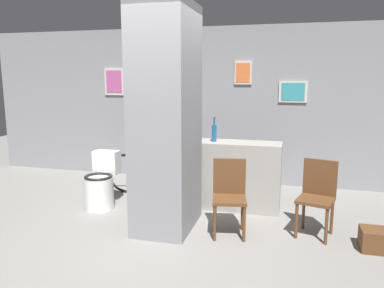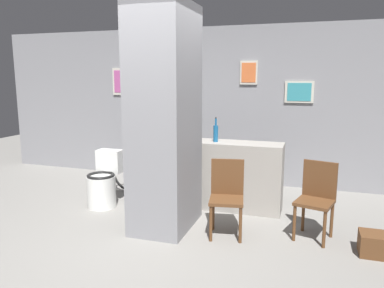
{
  "view_description": "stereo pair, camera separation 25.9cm",
  "coord_description": "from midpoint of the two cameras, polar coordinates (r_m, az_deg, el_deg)",
  "views": [
    {
      "loc": [
        1.47,
        -3.62,
        1.78
      ],
      "look_at": [
        0.29,
        0.86,
        0.95
      ],
      "focal_mm": 35.0,
      "sensor_mm": 36.0,
      "label": 1
    },
    {
      "loc": [
        1.72,
        -3.55,
        1.78
      ],
      "look_at": [
        0.29,
        0.86,
        0.95
      ],
      "focal_mm": 35.0,
      "sensor_mm": 36.0,
      "label": 2
    }
  ],
  "objects": [
    {
      "name": "chair_by_doorway",
      "position": [
        4.45,
        16.94,
        -7.37
      ],
      "size": [
        0.46,
        0.46,
        0.86
      ],
      "rotation": [
        0.0,
        0.0,
        -0.27
      ],
      "color": "brown",
      "rests_on": "ground_plane"
    },
    {
      "name": "bicycle",
      "position": [
        5.71,
        -6.55,
        -4.66
      ],
      "size": [
        1.67,
        0.42,
        0.67
      ],
      "color": "black",
      "rests_on": "ground_plane"
    },
    {
      "name": "toilet",
      "position": [
        5.35,
        -15.08,
        -6.0
      ],
      "size": [
        0.39,
        0.55,
        0.76
      ],
      "color": "white",
      "rests_on": "ground_plane"
    },
    {
      "name": "chair_near_pillar",
      "position": [
        4.31,
        3.98,
        -7.54
      ],
      "size": [
        0.44,
        0.44,
        0.86
      ],
      "rotation": [
        0.0,
        0.0,
        0.18
      ],
      "color": "brown",
      "rests_on": "ground_plane"
    },
    {
      "name": "pillar_center",
      "position": [
        4.34,
        -5.64,
        3.77
      ],
      "size": [
        0.66,
        0.92,
        2.6
      ],
      "color": "gray",
      "rests_on": "ground_plane"
    },
    {
      "name": "floor_crate",
      "position": [
        4.39,
        24.52,
        -13.15
      ],
      "size": [
        0.28,
        0.28,
        0.23
      ],
      "color": "brown",
      "rests_on": "ground_plane"
    },
    {
      "name": "ground_plane",
      "position": [
        4.31,
        -8.7,
        -14.38
      ],
      "size": [
        14.0,
        14.0,
        0.0
      ],
      "primitive_type": "plane",
      "color": "gray"
    },
    {
      "name": "bottle_tall",
      "position": [
        5.04,
        1.94,
        1.77
      ],
      "size": [
        0.06,
        0.06,
        0.34
      ],
      "color": "#19598C",
      "rests_on": "counter_shelf"
    },
    {
      "name": "counter_shelf",
      "position": [
        5.14,
        4.97,
        -4.77
      ],
      "size": [
        1.25,
        0.44,
        0.92
      ],
      "color": "gray",
      "rests_on": "ground_plane"
    },
    {
      "name": "wall_back",
      "position": [
        6.43,
        0.34,
        5.93
      ],
      "size": [
        8.0,
        0.09,
        2.6
      ],
      "color": "gray",
      "rests_on": "ground_plane"
    }
  ]
}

